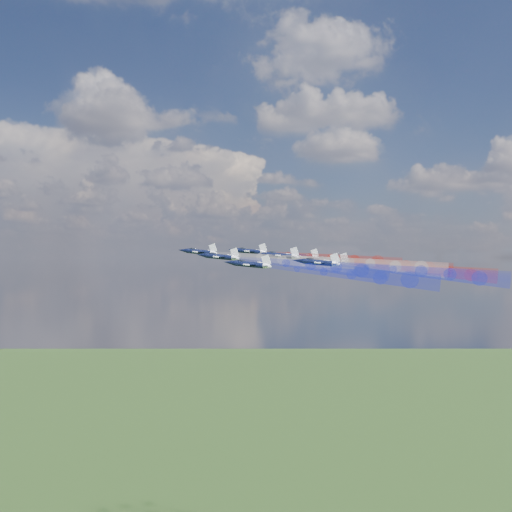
{
  "coord_description": "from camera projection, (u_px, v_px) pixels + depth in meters",
  "views": [
    {
      "loc": [
        -25.7,
        -132.57,
        154.97
      ],
      "look_at": [
        -21.61,
        8.57,
        155.36
      ],
      "focal_mm": 41.32,
      "sensor_mm": 36.0,
      "label": 1
    }
  ],
  "objects": [
    {
      "name": "jet_lead",
      "position": [
        199.0,
        252.0,
        146.1
      ],
      "size": [
        13.54,
        12.3,
        4.22
      ],
      "primitive_type": null,
      "rotation": [
        0.09,
        -0.04,
        1.19
      ],
      "color": "black"
    },
    {
      "name": "trail_lead",
      "position": [
        282.0,
        259.0,
        138.83
      ],
      "size": [
        32.73,
        15.84,
        6.68
      ],
      "primitive_type": null,
      "rotation": [
        0.09,
        -0.04,
        1.19
      ],
      "color": "white"
    },
    {
      "name": "jet_inner_left",
      "position": [
        220.0,
        257.0,
        135.41
      ],
      "size": [
        13.54,
        12.3,
        4.22
      ],
      "primitive_type": null,
      "rotation": [
        0.09,
        -0.04,
        1.19
      ],
      "color": "black"
    },
    {
      "name": "trail_inner_left",
      "position": [
        311.0,
        265.0,
        128.13
      ],
      "size": [
        32.73,
        15.84,
        6.68
      ],
      "primitive_type": null,
      "rotation": [
        0.09,
        -0.04,
        1.19
      ],
      "color": "#1B28EB"
    },
    {
      "name": "jet_inner_right",
      "position": [
        249.0,
        251.0,
        151.39
      ],
      "size": [
        13.54,
        12.3,
        4.22
      ],
      "primitive_type": null,
      "rotation": [
        0.09,
        -0.04,
        1.19
      ],
      "color": "black"
    },
    {
      "name": "trail_inner_right",
      "position": [
        332.0,
        259.0,
        144.12
      ],
      "size": [
        32.73,
        15.84,
        6.68
      ],
      "primitive_type": null,
      "rotation": [
        0.09,
        -0.04,
        1.19
      ],
      "color": "red"
    },
    {
      "name": "jet_outer_left",
      "position": [
        249.0,
        264.0,
        123.3
      ],
      "size": [
        13.54,
        12.3,
        4.22
      ],
      "primitive_type": null,
      "rotation": [
        0.09,
        -0.04,
        1.19
      ],
      "color": "black"
    },
    {
      "name": "trail_outer_left",
      "position": [
        352.0,
        274.0,
        116.03
      ],
      "size": [
        32.73,
        15.84,
        6.68
      ],
      "primitive_type": null,
      "rotation": [
        0.09,
        -0.04,
        1.19
      ],
      "color": "#1B28EB"
    },
    {
      "name": "jet_center_third",
      "position": [
        280.0,
        255.0,
        140.45
      ],
      "size": [
        13.54,
        12.3,
        4.22
      ],
      "primitive_type": null,
      "rotation": [
        0.09,
        -0.04,
        1.19
      ],
      "color": "black"
    },
    {
      "name": "trail_center_third",
      "position": [
        370.0,
        264.0,
        133.17
      ],
      "size": [
        32.73,
        15.84,
        6.68
      ],
      "primitive_type": null,
      "rotation": [
        0.09,
        -0.04,
        1.19
      ],
      "color": "white"
    },
    {
      "name": "jet_outer_right",
      "position": [
        301.0,
        256.0,
        156.19
      ],
      "size": [
        13.54,
        12.3,
        4.22
      ],
      "primitive_type": null,
      "rotation": [
        0.09,
        -0.04,
        1.19
      ],
      "color": "black"
    },
    {
      "name": "trail_outer_right",
      "position": [
        383.0,
        264.0,
        148.91
      ],
      "size": [
        32.73,
        15.84,
        6.68
      ],
      "primitive_type": null,
      "rotation": [
        0.09,
        -0.04,
        1.19
      ],
      "color": "red"
    },
    {
      "name": "jet_rear_left",
      "position": [
        318.0,
        262.0,
        127.14
      ],
      "size": [
        13.54,
        12.3,
        4.22
      ],
      "primitive_type": null,
      "rotation": [
        0.09,
        -0.04,
        1.19
      ],
      "color": "black"
    },
    {
      "name": "trail_rear_left",
      "position": [
        421.0,
        272.0,
        119.87
      ],
      "size": [
        32.73,
        15.84,
        6.68
      ],
      "primitive_type": null,
      "rotation": [
        0.09,
        -0.04,
        1.19
      ],
      "color": "#1B28EB"
    },
    {
      "name": "jet_rear_right",
      "position": [
        329.0,
        261.0,
        144.25
      ],
      "size": [
        13.54,
        12.3,
        4.22
      ],
      "primitive_type": null,
      "rotation": [
        0.09,
        -0.04,
        1.19
      ],
      "color": "black"
    },
    {
      "name": "trail_rear_right",
      "position": [
        420.0,
        269.0,
        136.98
      ],
      "size": [
        32.73,
        15.84,
        6.68
      ],
      "primitive_type": null,
      "rotation": [
        0.09,
        -0.04,
        1.19
      ],
      "color": "red"
    }
  ]
}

